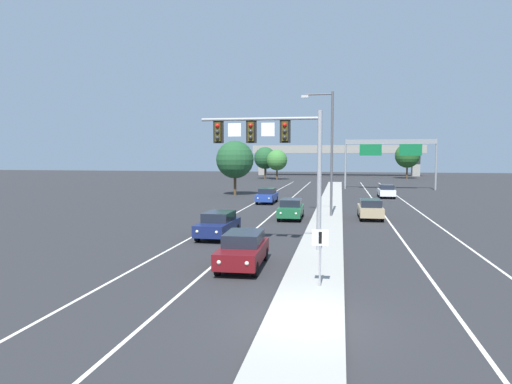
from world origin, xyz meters
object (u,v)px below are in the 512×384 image
Objects in this scene: median_sign_post at (320,249)px; tree_far_left_b at (235,160)px; car_oncoming_blue at (267,195)px; street_lamp_median at (329,146)px; car_oncoming_navy at (218,224)px; highway_sign_gantry at (390,148)px; car_oncoming_green at (291,209)px; tree_far_left_c at (265,158)px; car_oncoming_darkred at (243,249)px; tree_far_right_b at (407,156)px; overhead_signal_mast at (277,147)px; car_receding_white at (386,191)px; car_receding_tan at (370,209)px; tree_far_left_a at (277,160)px.

tree_far_left_b is at bearing 107.44° from median_sign_post.
median_sign_post is 31.64m from car_oncoming_blue.
car_oncoming_blue is at bearing 123.12° from street_lamp_median.
highway_sign_gantry is at bearing 71.51° from car_oncoming_navy.
car_oncoming_green is (-3.16, 19.19, -0.77)m from median_sign_post.
street_lamp_median reaches higher than tree_far_left_b.
tree_far_left_c is (-8.90, 71.68, 3.70)m from car_oncoming_navy.
car_oncoming_darkred is 0.58× the size of tree_far_right_b.
car_oncoming_navy is 0.65× the size of tree_far_left_b.
overhead_signal_mast is at bearing 110.85° from median_sign_post.
car_receding_white is at bearing -97.32° from highway_sign_gantry.
tree_far_right_b is 31.22m from tree_far_left_c.
car_oncoming_blue is 61.32m from tree_far_right_b.
tree_far_left_b is at bearing 106.73° from overhead_signal_mast.
street_lamp_median is at bearing -103.85° from highway_sign_gantry.
car_oncoming_navy is 14.17m from car_receding_tan.
car_receding_tan is 0.71× the size of tree_far_left_a.
car_oncoming_blue is at bearing 100.29° from overhead_signal_mast.
street_lamp_median is (2.34, 13.81, 0.33)m from overhead_signal_mast.
tree_far_left_b is at bearing 121.50° from car_oncoming_blue.
car_oncoming_darkred is 87.10m from tree_far_right_b.
tree_far_left_a is 4.33m from tree_far_left_c.
car_receding_white is at bearing 71.61° from street_lamp_median.
car_oncoming_green and car_receding_white have the same top height.
car_receding_white is 14.99m from highway_sign_gantry.
overhead_signal_mast is 1.60× the size of car_oncoming_green.
tree_far_left_b is at bearing 128.45° from car_receding_tan.
car_oncoming_blue is 0.65× the size of tree_far_left_b.
median_sign_post is 0.35× the size of tree_far_left_a.
car_oncoming_darkred is 38.34m from tree_far_left_b.
tree_far_left_b is (-12.34, 19.48, -1.26)m from street_lamp_median.
street_lamp_median reaches higher than highway_sign_gantry.
tree_far_right_b is at bearing 79.98° from car_receding_tan.
street_lamp_median is 0.75× the size of highway_sign_gantry.
car_oncoming_green is (0.42, 16.22, 0.00)m from car_oncoming_darkred.
car_oncoming_darkred is 0.65× the size of tree_far_left_b.
street_lamp_median reaches higher than car_oncoming_blue.
median_sign_post is at bearing -72.56° from tree_far_left_b.
car_oncoming_blue is at bearing -83.36° from tree_far_left_a.
street_lamp_median is at bearing 79.26° from car_oncoming_darkred.
overhead_signal_mast is 1.04× the size of tree_far_left_b.
median_sign_post is at bearing -98.59° from car_receding_tan.
tree_far_right_b is 1.11× the size of tree_far_left_c.
car_receding_tan is at bearing -46.40° from car_oncoming_blue.
car_receding_tan is (3.07, 20.33, -0.77)m from median_sign_post.
tree_far_left_c is at bearing 97.08° from car_oncoming_navy.
car_oncoming_green is (3.51, 9.15, 0.00)m from car_oncoming_navy.
highway_sign_gantry is at bearing 77.39° from overhead_signal_mast.
car_oncoming_darkred is at bearing -104.79° from overhead_signal_mast.
tree_far_left_c is at bearing 100.78° from median_sign_post.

